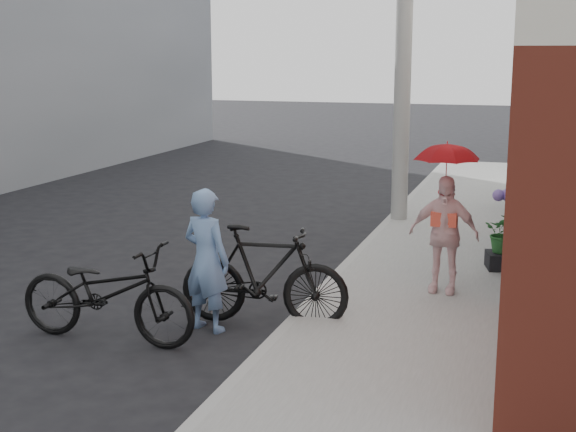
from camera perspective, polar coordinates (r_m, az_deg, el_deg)
The scene contains 11 objects.
ground at distance 8.85m, azimuth -6.19°, elevation -8.02°, with size 80.00×80.00×0.00m, color black.
sidewalk at distance 10.12m, azimuth 9.51°, elevation -5.24°, with size 2.20×24.00×0.12m, color gray.
curb at distance 10.34m, azimuth 3.12°, elevation -4.73°, with size 0.12×24.00×0.12m, color #9E9E99.
utility_pole at distance 13.82m, azimuth 8.28°, elevation 13.69°, with size 0.28×0.28×7.00m, color #9E9E99.
officer at distance 8.62m, azimuth -5.82°, elevation -3.13°, with size 0.57×0.37×1.56m, color #6789B8.
bike_left at distance 8.51m, azimuth -12.77°, elevation -5.34°, with size 0.70×2.00×1.05m, color black.
bike_right at distance 8.79m, azimuth -1.72°, elevation -4.25°, with size 0.53×1.87×1.12m, color black.
kimono_woman at distance 9.75m, azimuth 11.01°, elevation -1.27°, with size 0.83×0.35×1.42m, color #FFD5D6.
parasol at distance 9.58m, azimuth 11.25°, elevation 4.78°, with size 0.74×0.74×0.65m, color red.
planter at distance 11.10m, azimuth 15.01°, elevation -3.08°, with size 0.41×0.41×0.22m, color black.
potted_plant at distance 11.01m, azimuth 15.11°, elevation -1.15°, with size 0.49×0.43×0.55m, color #28642B.
Camera 1 is at (3.43, -7.61, 2.95)m, focal length 50.00 mm.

